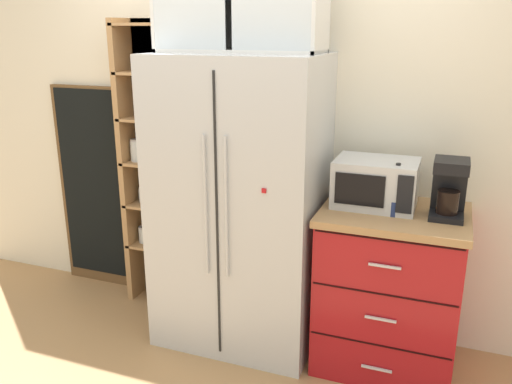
% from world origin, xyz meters
% --- Properties ---
extents(ground_plane, '(10.65, 10.65, 0.00)m').
position_xyz_m(ground_plane, '(0.00, 0.00, 0.00)').
color(ground_plane, tan).
extents(wall_back_cream, '(4.95, 0.10, 2.55)m').
position_xyz_m(wall_back_cream, '(0.00, 0.40, 1.27)').
color(wall_back_cream, silver).
rests_on(wall_back_cream, ground).
extents(refrigerator, '(0.96, 0.68, 1.74)m').
position_xyz_m(refrigerator, '(0.00, 0.02, 0.87)').
color(refrigerator, silver).
rests_on(refrigerator, ground).
extents(pantry_shelf_column, '(0.46, 0.25, 1.94)m').
position_xyz_m(pantry_shelf_column, '(-0.73, 0.30, 0.97)').
color(pantry_shelf_column, brown).
rests_on(pantry_shelf_column, ground).
extents(counter_cabinet, '(0.78, 0.64, 0.93)m').
position_xyz_m(counter_cabinet, '(0.89, 0.05, 0.47)').
color(counter_cabinet, '#A8161C').
rests_on(counter_cabinet, ground).
extents(microwave, '(0.44, 0.33, 0.26)m').
position_xyz_m(microwave, '(0.77, 0.10, 1.06)').
color(microwave, silver).
rests_on(microwave, counter_cabinet).
extents(coffee_maker, '(0.17, 0.20, 0.31)m').
position_xyz_m(coffee_maker, '(1.15, 0.05, 1.09)').
color(coffee_maker, black).
rests_on(coffee_maker, counter_cabinet).
extents(mug_red, '(0.11, 0.08, 0.09)m').
position_xyz_m(mug_red, '(0.89, 0.11, 0.98)').
color(mug_red, red).
rests_on(mug_red, counter_cabinet).
extents(mug_navy, '(0.12, 0.09, 0.08)m').
position_xyz_m(mug_navy, '(0.89, -0.02, 0.97)').
color(mug_navy, navy).
rests_on(mug_navy, counter_cabinet).
extents(bottle_amber, '(0.06, 0.06, 0.27)m').
position_xyz_m(bottle_amber, '(0.89, 0.02, 1.05)').
color(bottle_amber, brown).
rests_on(bottle_amber, counter_cabinet).
extents(chalkboard_menu, '(0.60, 0.04, 1.49)m').
position_xyz_m(chalkboard_menu, '(-1.28, 0.33, 0.75)').
color(chalkboard_menu, brown).
rests_on(chalkboard_menu, ground).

